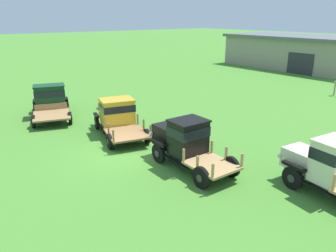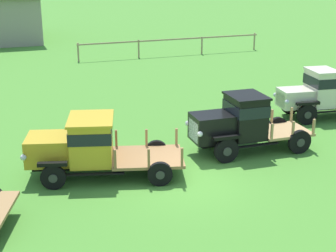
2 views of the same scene
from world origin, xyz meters
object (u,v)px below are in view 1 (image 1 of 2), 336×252
Objects in this scene: farm_shed at (301,52)px; vintage_truck_midrow_center at (185,140)px; vintage_truck_far_side at (329,166)px; vintage_truck_foreground_near at (50,99)px; vintage_truck_second_in_line at (117,114)px.

farm_shed is 3.92× the size of vintage_truck_midrow_center.
farm_shed is 3.77× the size of vintage_truck_far_side.
vintage_truck_foreground_near is 1.23× the size of vintage_truck_midrow_center.
vintage_truck_midrow_center is at bearing 2.35° from vintage_truck_second_in_line.
farm_shed is at bearing 122.91° from vintage_truck_far_side.
vintage_truck_midrow_center is (11.59, 2.07, 0.07)m from vintage_truck_foreground_near.
vintage_truck_foreground_near is at bearing -87.50° from farm_shed.
vintage_truck_second_in_line is at bearing -165.63° from vintage_truck_far_side.
vintage_truck_midrow_center is (5.76, 0.24, 0.08)m from vintage_truck_second_in_line.
vintage_truck_midrow_center reaches higher than vintage_truck_foreground_near.
vintage_truck_far_side is at bearing 15.46° from vintage_truck_foreground_near.
farm_shed is at bearing 92.50° from vintage_truck_foreground_near.
farm_shed is 3.37× the size of vintage_truck_second_in_line.
vintage_truck_far_side is (11.04, 2.83, 0.06)m from vintage_truck_second_in_line.
farm_shed is 31.97m from vintage_truck_second_in_line.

